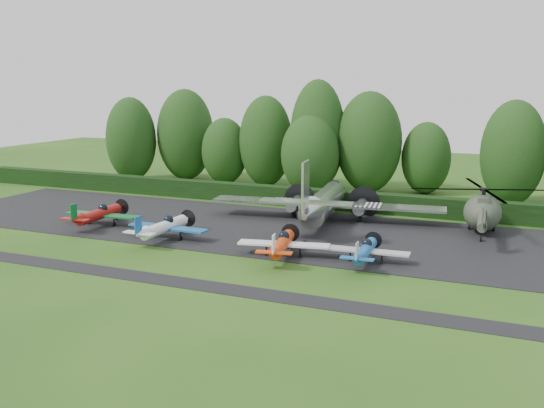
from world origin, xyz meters
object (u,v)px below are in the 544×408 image
at_px(transport_plane, 323,203).
at_px(light_plane_white, 165,227).
at_px(light_plane_blue, 365,250).
at_px(helicopter, 483,209).
at_px(light_plane_red, 99,214).
at_px(light_plane_orange, 283,243).

distance_m(transport_plane, light_plane_white, 15.17).
bearing_deg(light_plane_blue, light_plane_white, -177.27).
bearing_deg(helicopter, light_plane_red, -158.09).
relative_size(transport_plane, light_plane_red, 2.92).
height_order(transport_plane, light_plane_red, transport_plane).
bearing_deg(helicopter, light_plane_white, -148.75).
height_order(light_plane_orange, light_plane_blue, light_plane_orange).
bearing_deg(transport_plane, light_plane_white, -125.72).
distance_m(light_plane_red, light_plane_orange, 19.65).
distance_m(transport_plane, light_plane_blue, 13.18).
xyz_separation_m(light_plane_white, helicopter, (24.43, 12.91, 0.99)).
relative_size(light_plane_orange, helicopter, 0.50).
relative_size(light_plane_blue, helicopter, 0.45).
bearing_deg(light_plane_orange, transport_plane, 104.97).
relative_size(light_plane_red, light_plane_white, 1.00).
xyz_separation_m(light_plane_red, helicopter, (32.73, 10.96, 0.99)).
bearing_deg(light_plane_red, light_plane_orange, -6.06).
distance_m(light_plane_blue, helicopter, 14.91).
bearing_deg(light_plane_blue, light_plane_orange, -168.08).
height_order(transport_plane, light_plane_blue, transport_plane).
distance_m(light_plane_red, light_plane_white, 8.52).
bearing_deg(light_plane_blue, transport_plane, 124.83).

